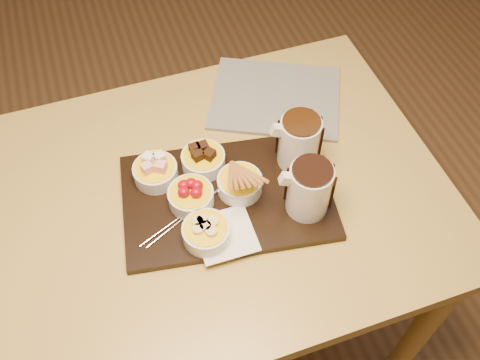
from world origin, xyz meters
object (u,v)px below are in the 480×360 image
object	(u,v)px
dining_table	(185,223)
pitcher_dark_chocolate	(309,189)
serving_board	(227,197)
pitcher_milk_chocolate	(299,142)
bowl_strawberries	(191,197)
newspaper	(275,98)

from	to	relation	value
dining_table	pitcher_dark_chocolate	distance (m)	0.33
serving_board	pitcher_milk_chocolate	world-z (taller)	pitcher_milk_chocolate
serving_board	dining_table	bearing A→B (deg)	170.76
pitcher_milk_chocolate	bowl_strawberries	bearing A→B (deg)	-163.61
serving_board	pitcher_dark_chocolate	world-z (taller)	pitcher_dark_chocolate
dining_table	newspaper	distance (m)	0.40
bowl_strawberries	pitcher_dark_chocolate	xyz separation A→B (m)	(0.23, -0.09, 0.04)
dining_table	bowl_strawberries	size ratio (longest dim) A/B	12.00
serving_board	pitcher_milk_chocolate	distance (m)	0.20
dining_table	pitcher_dark_chocolate	world-z (taller)	pitcher_dark_chocolate
serving_board	pitcher_dark_chocolate	distance (m)	0.19
pitcher_milk_chocolate	newspaper	distance (m)	0.23
serving_board	newspaper	world-z (taller)	serving_board
serving_board	newspaper	size ratio (longest dim) A/B	1.41
dining_table	pitcher_milk_chocolate	xyz separation A→B (m)	(0.28, 0.01, 0.18)
serving_board	newspaper	bearing A→B (deg)	58.99
pitcher_dark_chocolate	pitcher_milk_chocolate	size ratio (longest dim) A/B	1.00
serving_board	pitcher_milk_chocolate	xyz separation A→B (m)	(0.18, 0.04, 0.07)
serving_board	bowl_strawberries	size ratio (longest dim) A/B	4.60
bowl_strawberries	newspaper	size ratio (longest dim) A/B	0.31
bowl_strawberries	pitcher_dark_chocolate	size ratio (longest dim) A/B	0.79
newspaper	serving_board	bearing A→B (deg)	-103.44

